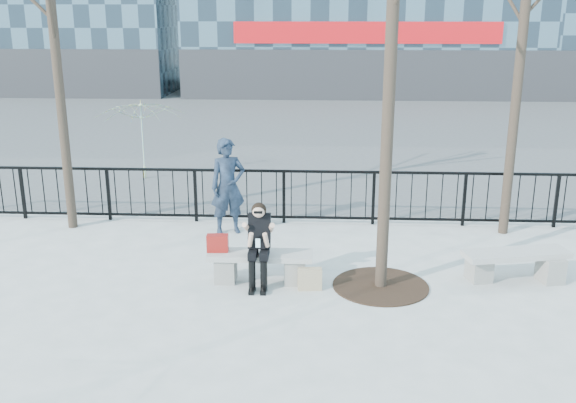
{
  "coord_description": "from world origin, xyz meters",
  "views": [
    {
      "loc": [
        0.94,
        -9.41,
        4.12
      ],
      "look_at": [
        0.4,
        0.8,
        1.1
      ],
      "focal_mm": 40.0,
      "sensor_mm": 36.0,
      "label": 1
    }
  ],
  "objects_px": {
    "bench_main": "(260,264)",
    "bench_second": "(515,263)",
    "seated_woman": "(259,245)",
    "standing_man": "(228,186)"
  },
  "relations": [
    {
      "from": "bench_main",
      "to": "bench_second",
      "type": "distance_m",
      "value": 4.06
    },
    {
      "from": "bench_second",
      "to": "seated_woman",
      "type": "distance_m",
      "value": 4.09
    },
    {
      "from": "bench_main",
      "to": "seated_woman",
      "type": "xyz_separation_m",
      "value": [
        0.0,
        -0.16,
        0.37
      ]
    },
    {
      "from": "bench_second",
      "to": "seated_woman",
      "type": "xyz_separation_m",
      "value": [
        -4.05,
        -0.41,
        0.36
      ]
    },
    {
      "from": "seated_woman",
      "to": "standing_man",
      "type": "height_order",
      "value": "standing_man"
    },
    {
      "from": "bench_main",
      "to": "seated_woman",
      "type": "distance_m",
      "value": 0.4
    },
    {
      "from": "bench_second",
      "to": "seated_woman",
      "type": "bearing_deg",
      "value": 173.67
    },
    {
      "from": "seated_woman",
      "to": "standing_man",
      "type": "relative_size",
      "value": 0.72
    },
    {
      "from": "bench_main",
      "to": "bench_second",
      "type": "relative_size",
      "value": 0.98
    },
    {
      "from": "bench_second",
      "to": "seated_woman",
      "type": "relative_size",
      "value": 1.25
    }
  ]
}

